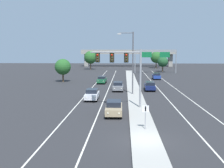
% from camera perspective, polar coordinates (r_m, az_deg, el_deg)
% --- Properties ---
extents(ground_plane, '(260.00, 260.00, 0.00)m').
position_cam_1_polar(ground_plane, '(21.55, 7.36, -12.16)').
color(ground_plane, '#28282B').
extents(median_island, '(2.40, 110.00, 0.15)m').
position_cam_1_polar(median_island, '(38.95, 5.22, -3.24)').
color(median_island, '#9E9B93').
rests_on(median_island, ground).
extents(lane_stripe_oncoming_center, '(0.14, 100.00, 0.01)m').
position_cam_1_polar(lane_stripe_oncoming_center, '(45.91, -1.04, -1.70)').
color(lane_stripe_oncoming_center, silver).
rests_on(lane_stripe_oncoming_center, ground).
extents(lane_stripe_receding_center, '(0.14, 100.00, 0.01)m').
position_cam_1_polar(lane_stripe_receding_center, '(46.27, 10.66, -1.76)').
color(lane_stripe_receding_center, silver).
rests_on(lane_stripe_receding_center, ground).
extents(edge_stripe_left, '(0.14, 100.00, 0.01)m').
position_cam_1_polar(edge_stripe_left, '(46.24, -5.12, -1.66)').
color(edge_stripe_left, silver).
rests_on(edge_stripe_left, ground).
extents(edge_stripe_right, '(0.14, 100.00, 0.01)m').
position_cam_1_polar(edge_stripe_right, '(46.85, 14.67, -1.76)').
color(edge_stripe_right, silver).
rests_on(edge_stripe_right, ground).
extents(overhead_signal_mast, '(6.26, 0.44, 7.20)m').
position_cam_1_polar(overhead_signal_mast, '(32.18, 2.46, 4.19)').
color(overhead_signal_mast, gray).
rests_on(overhead_signal_mast, median_island).
extents(median_sign_post, '(0.60, 0.10, 2.20)m').
position_cam_1_polar(median_sign_post, '(23.76, 7.28, -6.33)').
color(median_sign_post, gray).
rests_on(median_sign_post, median_island).
extents(street_lamp_median, '(2.58, 0.28, 10.00)m').
position_cam_1_polar(street_lamp_median, '(42.43, 4.26, 5.40)').
color(street_lamp_median, '#4C4C51').
rests_on(street_lamp_median, median_island).
extents(car_oncoming_tan, '(1.87, 4.49, 1.58)m').
position_cam_1_polar(car_oncoming_tan, '(29.40, 0.43, -5.17)').
color(car_oncoming_tan, tan).
rests_on(car_oncoming_tan, ground).
extents(car_oncoming_white, '(1.85, 4.48, 1.58)m').
position_cam_1_polar(car_oncoming_white, '(38.45, -4.35, -2.24)').
color(car_oncoming_white, silver).
rests_on(car_oncoming_white, ground).
extents(car_oncoming_grey, '(1.83, 4.47, 1.58)m').
position_cam_1_polar(car_oncoming_grey, '(47.07, 1.33, -0.48)').
color(car_oncoming_grey, slate).
rests_on(car_oncoming_grey, ground).
extents(car_oncoming_green, '(1.91, 4.50, 1.58)m').
position_cam_1_polar(car_oncoming_green, '(57.78, -2.21, 0.96)').
color(car_oncoming_green, '#195633').
rests_on(car_oncoming_green, ground).
extents(car_receding_navy, '(1.92, 4.51, 1.58)m').
position_cam_1_polar(car_receding_navy, '(47.92, 8.22, -0.41)').
color(car_receding_navy, '#141E4C').
rests_on(car_receding_navy, ground).
extents(car_receding_blue, '(1.88, 4.49, 1.58)m').
position_cam_1_polar(car_receding_blue, '(67.05, 9.64, 1.73)').
color(car_receding_blue, navy).
rests_on(car_receding_blue, ground).
extents(highway_sign_gantry, '(13.28, 0.42, 7.50)m').
position_cam_1_polar(highway_sign_gantry, '(84.95, 9.46, 6.48)').
color(highway_sign_gantry, gray).
rests_on(highway_sign_gantry, ground).
extents(overpass_bridge, '(42.40, 6.40, 7.65)m').
position_cam_1_polar(overpass_bridge, '(120.83, 3.53, 6.58)').
color(overpass_bridge, gray).
rests_on(overpass_bridge, ground).
extents(tree_far_left_b, '(3.67, 3.67, 5.31)m').
position_cam_1_polar(tree_far_left_b, '(61.27, -10.64, 3.67)').
color(tree_far_left_b, '#4C3823').
rests_on(tree_far_left_b, ground).
extents(tree_far_right_b, '(4.73, 4.73, 6.84)m').
position_cam_1_polar(tree_far_right_b, '(109.59, 9.61, 5.74)').
color(tree_far_right_b, '#4C3823').
rests_on(tree_far_right_b, ground).
extents(tree_far_left_a, '(4.89, 4.89, 7.08)m').
position_cam_1_polar(tree_far_left_a, '(100.80, -4.69, 5.78)').
color(tree_far_left_a, '#4C3823').
rests_on(tree_far_left_a, ground).
extents(tree_far_right_a, '(3.61, 3.61, 5.22)m').
position_cam_1_polar(tree_far_right_a, '(91.88, 10.98, 4.77)').
color(tree_far_right_a, '#4C3823').
rests_on(tree_far_right_a, ground).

